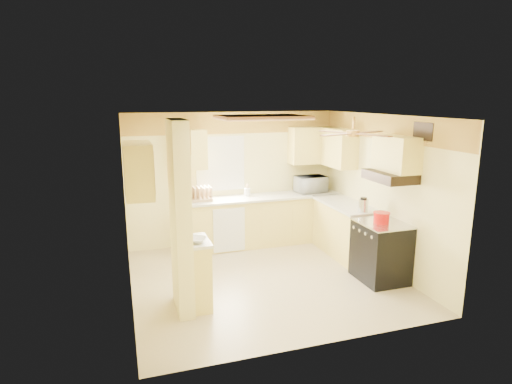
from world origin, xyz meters
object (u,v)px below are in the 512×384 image
object	(u,v)px
stove	(381,251)
kettle	(363,205)
bowl	(197,240)
dutch_oven	(381,218)
microwave	(311,184)

from	to	relation	value
stove	kettle	xyz separation A→B (m)	(0.00, 0.55, 0.59)
bowl	kettle	world-z (taller)	kettle
stove	bowl	world-z (taller)	bowl
dutch_oven	bowl	bearing A→B (deg)	-178.23
microwave	bowl	distance (m)	3.49
bowl	dutch_oven	bearing A→B (deg)	1.77
microwave	kettle	world-z (taller)	microwave
stove	microwave	size ratio (longest dim) A/B	1.59
stove	microwave	xyz separation A→B (m)	(-0.18, 2.17, 0.64)
bowl	kettle	size ratio (longest dim) A/B	1.02
stove	microwave	world-z (taller)	microwave
kettle	bowl	bearing A→B (deg)	-167.14
microwave	kettle	xyz separation A→B (m)	(0.18, -1.62, -0.05)
bowl	dutch_oven	size ratio (longest dim) A/B	0.98
dutch_oven	kettle	xyz separation A→B (m)	(0.03, 0.56, 0.05)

